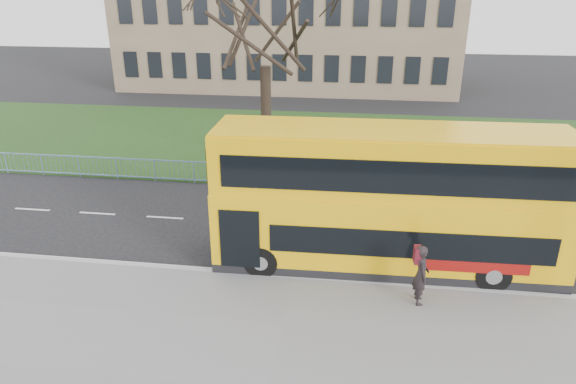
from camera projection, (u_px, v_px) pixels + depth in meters
The scene contains 8 objects.
ground at pixel (300, 257), 18.42m from camera, with size 120.00×120.00×0.00m, color black.
kerb at pixel (294, 278), 16.97m from camera, with size 80.00×0.20×0.14m, color #9C9D9F.
grass_verge at pixel (327, 142), 31.52m from camera, with size 80.00×15.40×0.08m, color #1D3B15.
guard_railing at pixel (316, 178), 24.26m from camera, with size 40.00×0.12×1.10m, color #7393CE, non-canonical shape.
bare_tree at pixel (265, 46), 25.64m from camera, with size 8.55×8.55×12.21m, color black, non-canonical shape.
civic_building at pixel (291, 7), 48.52m from camera, with size 30.00×15.00×14.00m, color #78624C.
yellow_bus at pixel (388, 197), 16.90m from camera, with size 11.52×3.00×4.80m.
pedestrian at pixel (421, 274), 15.24m from camera, with size 0.70×0.46×1.91m, color black.
Camera 1 is at (1.82, -16.08, 9.10)m, focal length 32.00 mm.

